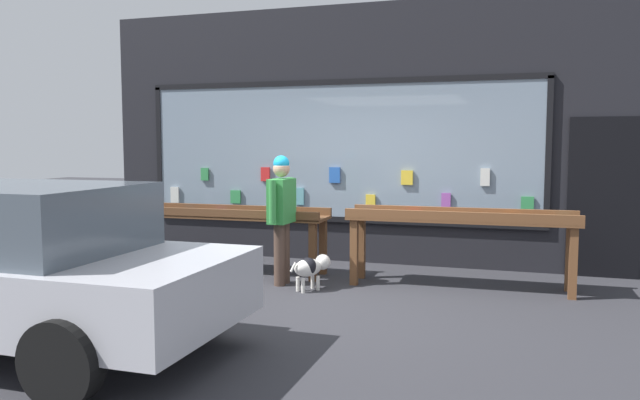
# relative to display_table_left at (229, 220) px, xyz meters

# --- Properties ---
(ground_plane) EXTENTS (40.00, 40.00, 0.00)m
(ground_plane) POSITION_rel_display_table_left_xyz_m (1.54, -1.08, -0.72)
(ground_plane) COLOR #2D2D33
(shopfront_facade) EXTENTS (8.12, 0.29, 3.76)m
(shopfront_facade) POSITION_rel_display_table_left_xyz_m (1.55, 1.31, 1.13)
(shopfront_facade) COLOR black
(shopfront_facade) RESTS_ON ground_plane
(display_table_left) EXTENTS (2.75, 0.69, 0.89)m
(display_table_left) POSITION_rel_display_table_left_xyz_m (0.00, 0.00, 0.00)
(display_table_left) COLOR brown
(display_table_left) RESTS_ON ground_plane
(display_table_right) EXTENTS (2.74, 0.64, 0.96)m
(display_table_right) POSITION_rel_display_table_left_xyz_m (3.08, 0.00, 0.05)
(display_table_right) COLOR brown
(display_table_right) RESTS_ON ground_plane
(person_browsing) EXTENTS (0.23, 0.64, 1.61)m
(person_browsing) POSITION_rel_display_table_left_xyz_m (0.96, -0.48, 0.21)
(person_browsing) COLOR #4C382D
(person_browsing) RESTS_ON ground_plane
(small_dog) EXTENTS (0.41, 0.51, 0.42)m
(small_dog) POSITION_rel_display_table_left_xyz_m (1.40, -0.67, -0.44)
(small_dog) COLOR white
(small_dog) RESTS_ON ground_plane
(sandwich_board_sign) EXTENTS (0.62, 0.78, 0.85)m
(sandwich_board_sign) POSITION_rel_display_table_left_xyz_m (-2.04, -0.15, -0.28)
(sandwich_board_sign) COLOR #193F19
(sandwich_board_sign) RESTS_ON ground_plane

